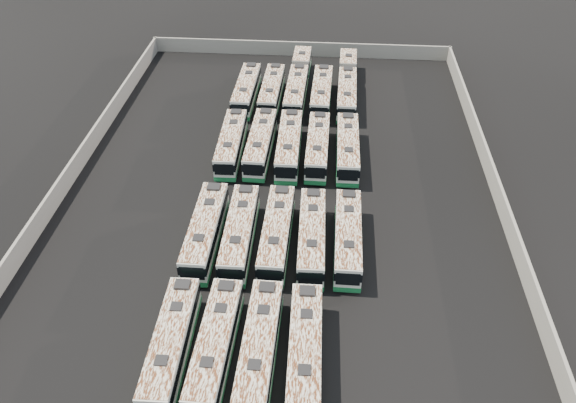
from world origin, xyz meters
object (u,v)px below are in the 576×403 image
object	(u,v)px
bus_front_center	(260,348)
bus_midfront_far_left	(205,231)
bus_back_far_right	(347,84)
bus_front_far_left	(171,344)
bus_back_center	(298,82)
bus_back_left	(272,91)
bus_front_right	(305,352)
bus_midback_far_right	(348,148)
bus_midback_right	(318,146)
bus_midback_left	(261,143)
bus_midfront_right	(312,236)
bus_back_far_left	(246,90)
bus_front_left	(215,346)
bus_back_right	(322,93)
bus_midfront_far_right	(348,237)
bus_midfront_center	(277,233)
bus_midfront_left	(240,233)
bus_midback_far_left	(231,143)
bus_midback_center	(289,145)

from	to	relation	value
bus_front_center	bus_midfront_far_left	distance (m)	14.12
bus_front_center	bus_back_far_right	xyz separation A→B (m)	(6.60, 43.45, -0.02)
bus_front_far_left	bus_back_center	xyz separation A→B (m)	(6.58, 43.72, 0.02)
bus_back_left	bus_front_right	bearing A→B (deg)	-79.95
bus_midfront_far_left	bus_midback_far_right	size ratio (longest dim) A/B	1.02
bus_front_right	bus_midback_far_right	xyz separation A→B (m)	(3.22, 27.79, 0.00)
bus_midback_right	bus_back_center	size ratio (longest dim) A/B	0.63
bus_midback_right	bus_midback_left	bearing A→B (deg)	179.66
bus_midfront_right	bus_back_far_left	size ratio (longest dim) A/B	0.99
bus_front_right	bus_front_left	bearing A→B (deg)	177.78
bus_front_right	bus_back_right	world-z (taller)	bus_back_right
bus_front_center	bus_back_far_right	size ratio (longest dim) A/B	0.65
bus_front_right	bus_midback_right	distance (m)	27.89
bus_midback_far_right	bus_midfront_far_left	bearing A→B (deg)	-131.15
bus_front_center	bus_back_center	world-z (taller)	bus_back_center
bus_midfront_right	bus_back_right	bearing A→B (deg)	88.74
bus_front_far_left	bus_midfront_far_right	world-z (taller)	bus_front_far_left
bus_midfront_center	bus_back_right	bearing A→B (deg)	84.09
bus_front_far_left	bus_midback_left	distance (m)	28.20
bus_midfront_left	bus_midfront_right	xyz separation A→B (m)	(6.61, 0.08, -0.03)
bus_front_right	bus_back_center	xyz separation A→B (m)	(-3.35, 43.70, 0.01)
bus_front_far_left	bus_midfront_left	world-z (taller)	bus_midfront_left
bus_midfront_center	bus_back_left	world-z (taller)	bus_midfront_center
bus_front_far_left	bus_back_center	distance (m)	44.21
bus_front_center	bus_back_far_right	world-z (taller)	bus_front_center
bus_front_center	bus_midfront_center	xyz separation A→B (m)	(0.06, 12.72, 0.01)
bus_front_center	bus_front_right	xyz separation A→B (m)	(3.37, -0.15, 0.00)
bus_midback_right	bus_back_center	bearing A→B (deg)	102.00
bus_midback_far_left	bus_midback_center	distance (m)	6.55
bus_midfront_right	bus_midback_right	size ratio (longest dim) A/B	1.00
bus_back_far_right	bus_midfront_left	bearing A→B (deg)	-106.65
bus_midback_far_right	bus_midfront_center	bearing A→B (deg)	-113.86
bus_midfront_right	bus_midback_far_left	distance (m)	17.91
bus_front_right	bus_midback_left	world-z (taller)	bus_midback_left
bus_front_right	bus_back_far_right	xyz separation A→B (m)	(3.23, 43.60, -0.02)
bus_front_center	bus_back_far_left	world-z (taller)	bus_back_far_left
bus_front_center	bus_midback_far_left	world-z (taller)	bus_front_center
bus_midfront_left	bus_midback_left	xyz separation A→B (m)	(0.10, 15.28, 0.01)
bus_midback_far_left	bus_midback_left	world-z (taller)	bus_midback_left
bus_midfront_far_left	bus_back_far_left	world-z (taller)	bus_midfront_far_left
bus_front_center	bus_midback_far_left	distance (m)	28.37
bus_midfront_left	bus_back_right	size ratio (longest dim) A/B	1.00
bus_back_far_left	bus_midfront_far_left	bearing A→B (deg)	-89.23
bus_midfront_center	bus_midback_center	distance (m)	14.92
bus_back_right	bus_midfront_center	bearing A→B (deg)	-95.30
bus_midfront_left	bus_back_left	distance (m)	28.06
bus_front_left	bus_midfront_far_left	distance (m)	13.00
bus_front_left	bus_back_far_right	size ratio (longest dim) A/B	0.65
bus_front_far_left	bus_front_left	distance (m)	3.28
bus_front_left	bus_back_left	xyz separation A→B (m)	(0.02, 40.66, 0.00)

